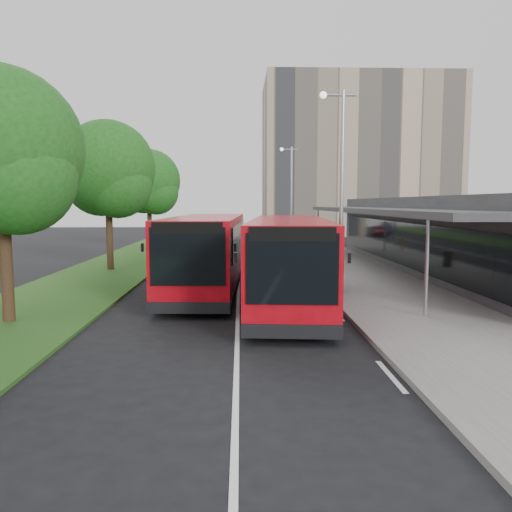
{
  "coord_description": "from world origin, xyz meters",
  "views": [
    {
      "loc": [
        0.1,
        -18.22,
        3.67
      ],
      "look_at": [
        0.74,
        2.34,
        1.5
      ],
      "focal_mm": 35.0,
      "sensor_mm": 36.0,
      "label": 1
    }
  ],
  "objects_px": {
    "tree_near": "(1,159)",
    "bus_main": "(289,261)",
    "tree_mid": "(108,174)",
    "car_near": "(251,231)",
    "car_far": "(228,228)",
    "lamp_post_near": "(340,177)",
    "tree_far": "(149,185)",
    "bus_second": "(207,253)",
    "lamp_post_far": "(290,190)",
    "bollard": "(300,244)",
    "litter_bin": "(332,259)"
  },
  "relations": [
    {
      "from": "tree_near",
      "to": "bus_main",
      "type": "xyz_separation_m",
      "value": [
        8.87,
        2.6,
        -3.39
      ]
    },
    {
      "from": "tree_mid",
      "to": "bus_main",
      "type": "relative_size",
      "value": 0.72
    },
    {
      "from": "car_near",
      "to": "car_far",
      "type": "relative_size",
      "value": 0.98
    },
    {
      "from": "tree_mid",
      "to": "lamp_post_near",
      "type": "height_order",
      "value": "lamp_post_near"
    },
    {
      "from": "lamp_post_near",
      "to": "bus_main",
      "type": "bearing_deg",
      "value": -133.9
    },
    {
      "from": "car_far",
      "to": "lamp_post_near",
      "type": "bearing_deg",
      "value": -99.33
    },
    {
      "from": "tree_far",
      "to": "bus_main",
      "type": "height_order",
      "value": "tree_far"
    },
    {
      "from": "bus_second",
      "to": "tree_far",
      "type": "bearing_deg",
      "value": 109.7
    },
    {
      "from": "lamp_post_far",
      "to": "car_near",
      "type": "height_order",
      "value": "lamp_post_far"
    },
    {
      "from": "tree_mid",
      "to": "tree_near",
      "type": "bearing_deg",
      "value": -90.0
    },
    {
      "from": "tree_mid",
      "to": "lamp_post_near",
      "type": "bearing_deg",
      "value": -32.36
    },
    {
      "from": "tree_near",
      "to": "car_near",
      "type": "xyz_separation_m",
      "value": [
        8.25,
        39.93,
        -4.34
      ]
    },
    {
      "from": "car_near",
      "to": "car_far",
      "type": "distance_m",
      "value": 7.11
    },
    {
      "from": "car_near",
      "to": "bollard",
      "type": "bearing_deg",
      "value": -84.9
    },
    {
      "from": "litter_bin",
      "to": "car_near",
      "type": "height_order",
      "value": "car_near"
    },
    {
      "from": "tree_far",
      "to": "bollard",
      "type": "relative_size",
      "value": 8.02
    },
    {
      "from": "tree_mid",
      "to": "car_far",
      "type": "relative_size",
      "value": 2.08
    },
    {
      "from": "bus_second",
      "to": "bollard",
      "type": "height_order",
      "value": "bus_second"
    },
    {
      "from": "tree_far",
      "to": "car_near",
      "type": "distance_m",
      "value": 18.48
    },
    {
      "from": "lamp_post_far",
      "to": "car_far",
      "type": "relative_size",
      "value": 2.06
    },
    {
      "from": "lamp_post_far",
      "to": "bus_second",
      "type": "height_order",
      "value": "lamp_post_far"
    },
    {
      "from": "tree_mid",
      "to": "lamp_post_near",
      "type": "relative_size",
      "value": 1.01
    },
    {
      "from": "tree_mid",
      "to": "car_far",
      "type": "height_order",
      "value": "tree_mid"
    },
    {
      "from": "bollard",
      "to": "car_far",
      "type": "distance_m",
      "value": 25.35
    },
    {
      "from": "tree_near",
      "to": "litter_bin",
      "type": "xyz_separation_m",
      "value": [
        12.22,
        12.07,
        -4.4
      ]
    },
    {
      "from": "lamp_post_far",
      "to": "bus_main",
      "type": "relative_size",
      "value": 0.71
    },
    {
      "from": "lamp_post_near",
      "to": "lamp_post_far",
      "type": "xyz_separation_m",
      "value": [
        0.0,
        20.0,
        0.0
      ]
    },
    {
      "from": "bollard",
      "to": "car_far",
      "type": "bearing_deg",
      "value": 103.78
    },
    {
      "from": "lamp_post_far",
      "to": "litter_bin",
      "type": "distance_m",
      "value": 13.57
    },
    {
      "from": "tree_mid",
      "to": "bollard",
      "type": "bearing_deg",
      "value": 40.45
    },
    {
      "from": "litter_bin",
      "to": "tree_mid",
      "type": "bearing_deg",
      "value": -179.67
    },
    {
      "from": "bus_main",
      "to": "car_near",
      "type": "xyz_separation_m",
      "value": [
        -0.62,
        37.33,
        -0.95
      ]
    },
    {
      "from": "tree_mid",
      "to": "litter_bin",
      "type": "xyz_separation_m",
      "value": [
        12.22,
        0.07,
        -4.65
      ]
    },
    {
      "from": "tree_near",
      "to": "bus_second",
      "type": "bearing_deg",
      "value": 44.54
    },
    {
      "from": "lamp_post_near",
      "to": "tree_mid",
      "type": "bearing_deg",
      "value": 147.64
    },
    {
      "from": "tree_far",
      "to": "bus_main",
      "type": "bearing_deg",
      "value": -67.49
    },
    {
      "from": "bus_second",
      "to": "bollard",
      "type": "xyz_separation_m",
      "value": [
        5.89,
        16.27,
        -0.96
      ]
    },
    {
      "from": "tree_near",
      "to": "tree_mid",
      "type": "height_order",
      "value": "tree_mid"
    },
    {
      "from": "bollard",
      "to": "car_near",
      "type": "relative_size",
      "value": 0.26
    },
    {
      "from": "bus_second",
      "to": "litter_bin",
      "type": "xyz_separation_m",
      "value": [
        6.51,
        6.45,
        -1.02
      ]
    },
    {
      "from": "tree_near",
      "to": "car_near",
      "type": "height_order",
      "value": "tree_near"
    },
    {
      "from": "tree_near",
      "to": "tree_mid",
      "type": "relative_size",
      "value": 0.95
    },
    {
      "from": "bus_second",
      "to": "car_far",
      "type": "bearing_deg",
      "value": 92.65
    },
    {
      "from": "bus_main",
      "to": "bus_second",
      "type": "relative_size",
      "value": 1.0
    },
    {
      "from": "lamp_post_far",
      "to": "bus_second",
      "type": "distance_m",
      "value": 20.32
    },
    {
      "from": "tree_far",
      "to": "litter_bin",
      "type": "bearing_deg",
      "value": -44.32
    },
    {
      "from": "lamp_post_near",
      "to": "car_far",
      "type": "distance_m",
      "value": 42.13
    },
    {
      "from": "lamp_post_far",
      "to": "bollard",
      "type": "distance_m",
      "value": 5.12
    },
    {
      "from": "lamp_post_far",
      "to": "litter_bin",
      "type": "bearing_deg",
      "value": -85.17
    },
    {
      "from": "tree_far",
      "to": "lamp_post_near",
      "type": "height_order",
      "value": "lamp_post_near"
    }
  ]
}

